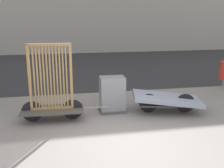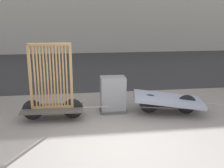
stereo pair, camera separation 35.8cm
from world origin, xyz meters
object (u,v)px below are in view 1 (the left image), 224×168
at_px(bike_cart_with_mattress, 167,99).
at_px(utility_cabinet, 112,96).
at_px(bike_cart_with_bedframe, 52,95).
at_px(trash_bin, 224,71).

xyz_separation_m(bike_cart_with_mattress, utility_cabinet, (-1.59, 0.36, 0.10)).
relative_size(bike_cart_with_bedframe, utility_cabinet, 2.24).
relative_size(bike_cart_with_bedframe, bike_cart_with_mattress, 0.92).
bearing_deg(bike_cart_with_mattress, bike_cart_with_bedframe, -169.27).
distance_m(bike_cart_with_bedframe, bike_cart_with_mattress, 3.34).
height_order(utility_cabinet, trash_bin, trash_bin).
height_order(bike_cart_with_bedframe, utility_cabinet, bike_cart_with_bedframe).
bearing_deg(trash_bin, bike_cart_with_mattress, -147.09).
bearing_deg(utility_cabinet, bike_cart_with_mattress, -12.61).
height_order(bike_cart_with_bedframe, trash_bin, bike_cart_with_bedframe).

